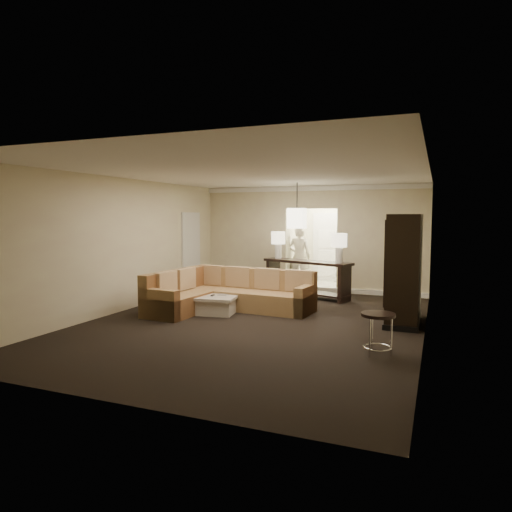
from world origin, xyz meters
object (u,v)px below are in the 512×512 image
at_px(coffee_table, 216,304).
at_px(armoire, 404,271).
at_px(person, 299,254).
at_px(sectional_sofa, 225,294).
at_px(drink_table, 378,325).
at_px(console_table, 307,275).

height_order(coffee_table, armoire, armoire).
relative_size(armoire, person, 1.07).
distance_m(sectional_sofa, armoire, 3.67).
relative_size(coffee_table, drink_table, 1.69).
relative_size(coffee_table, person, 0.54).
xyz_separation_m(sectional_sofa, armoire, (3.61, 0.17, 0.63)).
height_order(armoire, drink_table, armoire).
bearing_deg(coffee_table, armoire, 7.62).
bearing_deg(coffee_table, sectional_sofa, 77.91).
distance_m(console_table, person, 1.60).
xyz_separation_m(armoire, person, (-3.04, 3.44, -0.02)).
bearing_deg(armoire, sectional_sofa, -177.33).
bearing_deg(drink_table, sectional_sofa, 149.25).
distance_m(sectional_sofa, drink_table, 3.98).
relative_size(drink_table, person, 0.32).
bearing_deg(drink_table, armoire, 85.05).
relative_size(coffee_table, console_table, 0.43).
bearing_deg(coffee_table, drink_table, -26.12).
bearing_deg(person, sectional_sofa, 75.14).
relative_size(console_table, armoire, 1.18).
xyz_separation_m(sectional_sofa, coffee_table, (-0.07, -0.32, -0.16)).
height_order(console_table, person, person).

